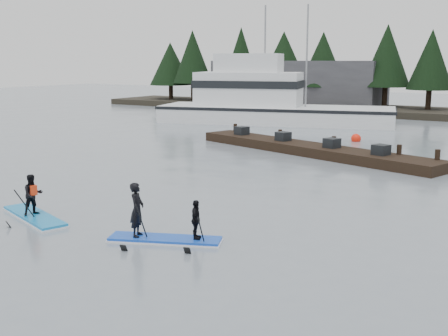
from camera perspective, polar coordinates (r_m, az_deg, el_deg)
The scene contains 9 objects.
ground at distance 16.46m, azimuth -11.01°, elevation -7.14°, with size 160.00×160.00×0.00m, color gray.
far_shore at distance 54.75m, azimuth 20.09°, elevation 5.26°, with size 70.00×8.00×0.60m, color #2D281E.
treeline at distance 54.78m, azimuth 20.07°, elevation 4.95°, with size 60.00×4.00×8.00m, color black, non-canonical shape.
waterfront_building at distance 60.78m, azimuth 7.46°, elevation 8.40°, with size 18.00×6.00×5.00m, color #4C4C51.
fishing_boat_large at distance 46.27m, azimuth 4.52°, elevation 5.60°, with size 19.48×9.94×10.47m.
floating_dock at distance 31.04m, azimuth 8.70°, elevation 1.90°, with size 15.53×2.07×0.52m, color black.
buoy_b at distance 36.51m, azimuth 13.25°, elevation 2.66°, with size 0.62×0.62×0.62m, color #FF220C.
paddleboard_solo at distance 19.16m, azimuth -18.79°, elevation -3.51°, with size 3.48×1.90×1.88m.
paddleboard_duo at distance 15.98m, azimuth -6.40°, elevation -5.49°, with size 3.22×1.89×2.18m.
Camera 1 is at (10.65, -11.50, 5.04)m, focal length 45.00 mm.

